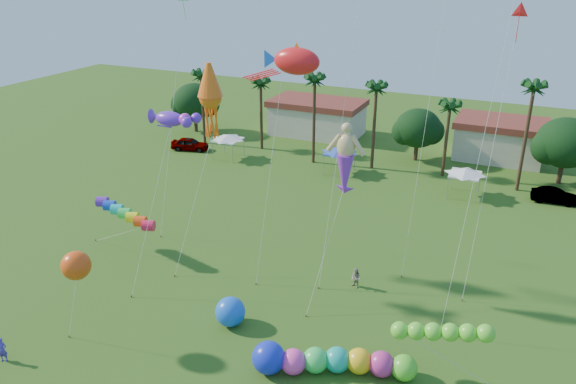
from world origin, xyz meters
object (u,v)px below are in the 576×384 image
at_px(car_a, 190,144).
at_px(caterpillar_inflatable, 328,361).
at_px(blue_ball, 230,312).
at_px(car_b, 555,196).
at_px(spectator_a, 2,350).
at_px(spectator_b, 356,278).

distance_m(car_a, caterpillar_inflatable, 44.21).
xyz_separation_m(car_a, caterpillar_inflatable, (30.95, -31.57, 0.03)).
bearing_deg(blue_ball, car_b, 58.11).
bearing_deg(car_a, blue_ball, -156.66).
relative_size(car_a, blue_ball, 2.33).
height_order(caterpillar_inflatable, blue_ball, blue_ball).
bearing_deg(caterpillar_inflatable, car_b, 49.18).
bearing_deg(blue_ball, spectator_a, -140.07).
bearing_deg(spectator_a, caterpillar_inflatable, -5.76).
distance_m(car_a, car_b, 42.76).
bearing_deg(caterpillar_inflatable, blue_ball, 146.24).
height_order(car_a, spectator_a, spectator_a).
relative_size(car_b, spectator_a, 2.72).
height_order(spectator_a, caterpillar_inflatable, caterpillar_inflatable).
distance_m(car_a, spectator_b, 36.77).
height_order(car_a, blue_ball, blue_ball).
relative_size(car_b, blue_ball, 2.20).
distance_m(car_b, blue_ball, 36.79).
relative_size(car_a, spectator_b, 2.98).
bearing_deg(car_a, car_b, -102.78).
height_order(spectator_b, blue_ball, blue_ball).
bearing_deg(caterpillar_inflatable, car_a, 113.31).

